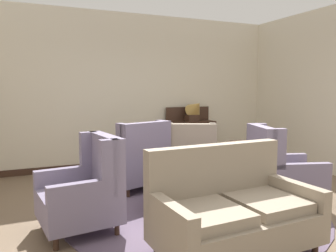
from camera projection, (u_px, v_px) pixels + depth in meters
The scene contains 15 objects.
ground at pixel (204, 217), 4.12m from camera, with size 8.95×8.95×0.00m, color brown.
wall_back at pixel (129, 91), 6.78m from camera, with size 6.55×0.08×3.06m, color beige.
wall_right at pixel (334, 91), 6.07m from camera, with size 0.08×4.34×3.06m, color beige.
baseboard_back at pixel (131, 163), 6.89m from camera, with size 6.39×0.03×0.12m, color #382319.
area_rug at pixel (193, 208), 4.40m from camera, with size 3.35×3.35×0.01m, color #5B4C60.
coffee_table at pixel (181, 181), 4.27m from camera, with size 0.91×0.91×0.48m.
porcelain_vase at pixel (181, 164), 4.18m from camera, with size 0.15×0.15×0.34m.
settee at pixel (232, 211), 3.17m from camera, with size 1.56×0.92×1.01m.
armchair_back_corner at pixel (85, 191), 3.70m from camera, with size 0.89×0.89×1.05m.
armchair_near_window at pixel (137, 161), 5.21m from camera, with size 1.06×1.06×1.07m.
armchair_near_sideboard at pixel (191, 157), 5.58m from camera, with size 1.06×1.06×1.02m.
armchair_far_left at pixel (279, 172), 4.54m from camera, with size 1.05×0.95×1.08m.
side_table at pixel (243, 159), 5.50m from camera, with size 0.59×0.59×0.69m.
sideboard at pixel (191, 139), 7.13m from camera, with size 1.01×0.37×1.18m.
gramophone at pixel (195, 109), 7.00m from camera, with size 0.40×0.50×0.53m.
Camera 1 is at (-1.99, -3.47, 1.56)m, focal length 35.87 mm.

